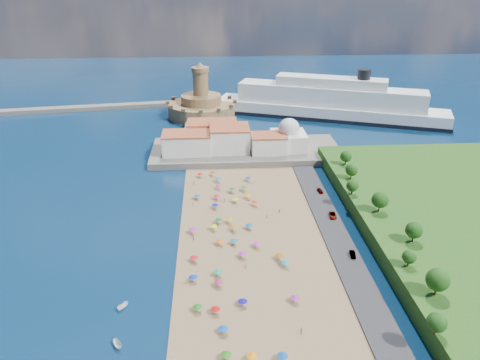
{
  "coord_description": "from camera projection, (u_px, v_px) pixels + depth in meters",
  "views": [
    {
      "loc": [
        -6.37,
        -137.02,
        81.29
      ],
      "look_at": [
        4.0,
        25.0,
        8.0
      ],
      "focal_mm": 35.0,
      "sensor_mm": 36.0,
      "label": 1
    }
  ],
  "objects": [
    {
      "name": "ground",
      "position": [
        233.0,
        232.0,
        158.44
      ],
      "size": [
        700.0,
        700.0,
        0.0
      ],
      "primitive_type": "plane",
      "color": "#071938",
      "rests_on": "ground"
    },
    {
      "name": "fortress",
      "position": [
        201.0,
        106.0,
        280.52
      ],
      "size": [
        40.0,
        40.0,
        32.4
      ],
      "color": "#916D48",
      "rests_on": "ground"
    },
    {
      "name": "hillside_trees",
      "position": [
        388.0,
        216.0,
        147.91
      ],
      "size": [
        15.73,
        105.26,
        7.6
      ],
      "color": "#382314",
      "rests_on": "hillside"
    },
    {
      "name": "moored_boats",
      "position": [
        120.0,
        326.0,
        115.79
      ],
      "size": [
        4.27,
        17.71,
        1.49
      ],
      "color": "white",
      "rests_on": "ground"
    },
    {
      "name": "beachgoers",
      "position": [
        230.0,
        226.0,
        159.92
      ],
      "size": [
        34.46,
        96.76,
        1.89
      ],
      "color": "tan",
      "rests_on": "beach"
    },
    {
      "name": "breakwater",
      "position": [
        44.0,
        110.0,
        290.67
      ],
      "size": [
        199.03,
        34.77,
        2.6
      ],
      "primitive_type": "cube",
      "rotation": [
        0.0,
        0.0,
        0.14
      ],
      "color": "#59544C",
      "rests_on": "ground"
    },
    {
      "name": "terrace",
      "position": [
        246.0,
        151.0,
        224.81
      ],
      "size": [
        90.0,
        36.0,
        3.0
      ],
      "primitive_type": "cube",
      "color": "#59544C",
      "rests_on": "ground"
    },
    {
      "name": "parked_cars",
      "position": [
        333.0,
        216.0,
        166.09
      ],
      "size": [
        2.9,
        49.52,
        1.4
      ],
      "color": "gray",
      "rests_on": "promenade"
    },
    {
      "name": "cruise_ship",
      "position": [
        330.0,
        104.0,
        276.41
      ],
      "size": [
        135.02,
        66.76,
        29.82
      ],
      "color": "black",
      "rests_on": "ground"
    },
    {
      "name": "beach_parasols",
      "position": [
        230.0,
        238.0,
        150.95
      ],
      "size": [
        30.77,
        114.27,
        2.2
      ],
      "color": "gray",
      "rests_on": "beach"
    },
    {
      "name": "waterfront_buildings",
      "position": [
        219.0,
        139.0,
        222.01
      ],
      "size": [
        57.0,
        29.0,
        11.0
      ],
      "color": "silver",
      "rests_on": "terrace"
    },
    {
      "name": "jetty",
      "position": [
        201.0,
        130.0,
        255.49
      ],
      "size": [
        18.0,
        70.0,
        2.4
      ],
      "primitive_type": "cube",
      "color": "#59544C",
      "rests_on": "ground"
    },
    {
      "name": "domed_building",
      "position": [
        289.0,
        137.0,
        221.08
      ],
      "size": [
        16.0,
        16.0,
        15.0
      ],
      "color": "silver",
      "rests_on": "terrace"
    }
  ]
}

